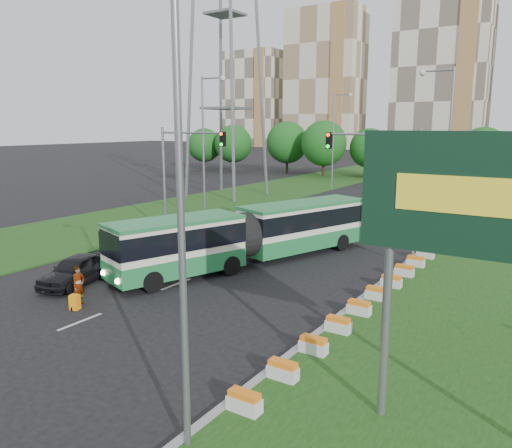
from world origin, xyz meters
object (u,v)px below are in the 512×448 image
Objects in this scene: billboard at (487,210)px; car_left_far at (245,221)px; articulated_bus at (248,234)px; car_left_near at (76,270)px; traffic_mast_left at (180,164)px; pedestrian at (79,285)px; shopping_trolley at (75,302)px; traffic_mast_median at (389,174)px.

car_left_far is at bearing 135.59° from billboard.
articulated_bus is 9.88m from car_left_near.
articulated_bus is at bearing -22.65° from traffic_mast_left.
shopping_trolley is (0.33, -0.52, -0.59)m from pedestrian.
articulated_bus is at bearing -69.66° from car_left_far.
billboard is 17.64m from shopping_trolley.
articulated_bus is at bearing 141.25° from billboard.
pedestrian is at bearing -67.47° from traffic_mast_left.
car_left_far is at bearing 77.68° from car_left_near.
pedestrian is 0.86m from shopping_trolley.
billboard is 11.61× the size of shopping_trolley.
traffic_mast_left reaches higher than car_left_far.
articulated_bus reaches higher than car_left_far.
articulated_bus is at bearing -19.49° from pedestrian.
car_left_near reaches higher than shopping_trolley.
shopping_trolley is at bearing -94.22° from car_left_far.
traffic_mast_left is 1.76× the size of car_left_near.
traffic_mast_median is 9.00m from articulated_bus.
billboard reaches higher than pedestrian.
shopping_trolley is (-2.19, -10.76, -1.41)m from articulated_bus.
car_left_near is at bearing -102.85° from car_left_far.
car_left_far is at bearing 144.22° from articulated_bus.
traffic_mast_left is 0.46× the size of articulated_bus.
billboard is 1.00× the size of traffic_mast_left.
billboard is 1.00× the size of traffic_mast_median.
traffic_mast_left is 11.61× the size of shopping_trolley.
traffic_mast_median is at bearing -38.55° from pedestrian.
billboard is 1.76× the size of car_left_near.
traffic_mast_left is at bearing 90.47° from car_left_near.
billboard is at bearing -100.17° from pedestrian.
billboard is at bearing -33.55° from traffic_mast_left.
billboard is 17.80m from pedestrian.
shopping_trolley is (-9.16, -15.18, -5.01)m from traffic_mast_median.
billboard and traffic_mast_left have the same top height.
traffic_mast_left is (-22.63, 15.00, -0.81)m from billboard.
pedestrian is (3.10, -18.31, 0.30)m from car_left_far.
traffic_mast_left is at bearing 95.57° from shopping_trolley.
traffic_mast_left is 16.19m from shopping_trolley.
traffic_mast_left reaches higher than shopping_trolley.
traffic_mast_left is at bearing -133.39° from car_left_far.
billboard reaches higher than car_left_far.
car_left_near is at bearing 48.93° from pedestrian.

